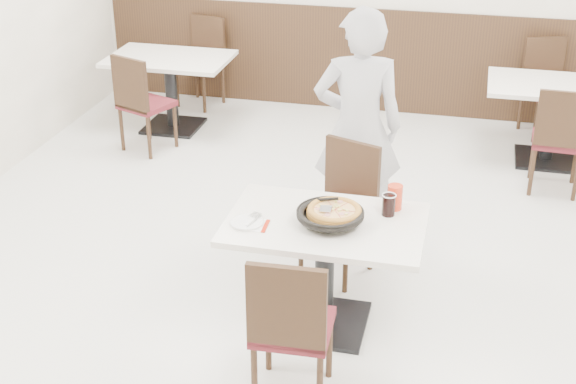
% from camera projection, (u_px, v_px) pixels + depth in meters
% --- Properties ---
extents(floor, '(7.00, 7.00, 0.00)m').
position_uv_depth(floor, '(302.00, 274.00, 5.72)').
color(floor, silver).
rests_on(floor, ground).
extents(wainscot_back, '(5.90, 0.03, 1.10)m').
position_uv_depth(wainscot_back, '(374.00, 61.00, 8.51)').
color(wainscot_back, black).
rests_on(wainscot_back, floor).
extents(main_table, '(1.27, 0.92, 0.75)m').
position_uv_depth(main_table, '(324.00, 274.00, 5.01)').
color(main_table, silver).
rests_on(main_table, floor).
extents(chair_near, '(0.44, 0.44, 0.95)m').
position_uv_depth(chair_near, '(293.00, 323.00, 4.37)').
color(chair_near, black).
rests_on(chair_near, floor).
extents(chair_far, '(0.54, 0.54, 0.95)m').
position_uv_depth(chair_far, '(337.00, 214.00, 5.53)').
color(chair_far, black).
rests_on(chair_far, floor).
extents(trivet, '(0.15, 0.15, 0.04)m').
position_uv_depth(trivet, '(332.00, 221.00, 4.81)').
color(trivet, black).
rests_on(trivet, main_table).
extents(pizza_pan, '(0.37, 0.37, 0.01)m').
position_uv_depth(pizza_pan, '(330.00, 218.00, 4.80)').
color(pizza_pan, black).
rests_on(pizza_pan, trivet).
extents(pizza, '(0.37, 0.37, 0.02)m').
position_uv_depth(pizza, '(334.00, 213.00, 4.82)').
color(pizza, '#AF7D37').
rests_on(pizza, pizza_pan).
extents(pizza_server, '(0.08, 0.09, 0.00)m').
position_uv_depth(pizza_server, '(326.00, 209.00, 4.80)').
color(pizza_server, silver).
rests_on(pizza_server, pizza).
extents(napkin, '(0.17, 0.17, 0.00)m').
position_uv_depth(napkin, '(253.00, 225.00, 4.80)').
color(napkin, white).
rests_on(napkin, main_table).
extents(side_plate, '(0.22, 0.22, 0.01)m').
position_uv_depth(side_plate, '(247.00, 222.00, 4.82)').
color(side_plate, white).
rests_on(side_plate, napkin).
extents(fork, '(0.07, 0.16, 0.00)m').
position_uv_depth(fork, '(254.00, 221.00, 4.82)').
color(fork, silver).
rests_on(fork, side_plate).
extents(cola_glass, '(0.09, 0.09, 0.13)m').
position_uv_depth(cola_glass, '(389.00, 205.00, 4.90)').
color(cola_glass, black).
rests_on(cola_glass, main_table).
extents(red_cup, '(0.10, 0.10, 0.16)m').
position_uv_depth(red_cup, '(395.00, 197.00, 4.96)').
color(red_cup, red).
rests_on(red_cup, main_table).
extents(diner_person, '(0.73, 0.56, 1.79)m').
position_uv_depth(diner_person, '(358.00, 128.00, 5.82)').
color(diner_person, '#BBBBC0').
rests_on(diner_person, floor).
extents(bg_table_left, '(1.22, 0.82, 0.75)m').
position_uv_depth(bg_table_left, '(171.00, 93.00, 8.11)').
color(bg_table_left, silver).
rests_on(bg_table_left, floor).
extents(bg_chair_left_near, '(0.55, 0.55, 0.95)m').
position_uv_depth(bg_chair_left_near, '(147.00, 102.00, 7.57)').
color(bg_chair_left_near, black).
rests_on(bg_chair_left_near, floor).
extents(bg_chair_left_far, '(0.52, 0.52, 0.95)m').
position_uv_depth(bg_chair_left_far, '(199.00, 63.00, 8.68)').
color(bg_chair_left_far, black).
rests_on(bg_chair_left_far, floor).
extents(bg_table_right, '(1.20, 0.81, 0.75)m').
position_uv_depth(bg_table_right, '(551.00, 123.00, 7.35)').
color(bg_table_right, silver).
rests_on(bg_table_right, floor).
extents(bg_chair_right_near, '(0.44, 0.44, 0.95)m').
position_uv_depth(bg_chair_right_near, '(558.00, 138.00, 6.76)').
color(bg_chair_right_near, black).
rests_on(bg_chair_right_near, floor).
extents(bg_chair_right_far, '(0.55, 0.55, 0.95)m').
position_uv_depth(bg_chair_right_far, '(549.00, 90.00, 7.90)').
color(bg_chair_right_far, black).
rests_on(bg_chair_right_far, floor).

